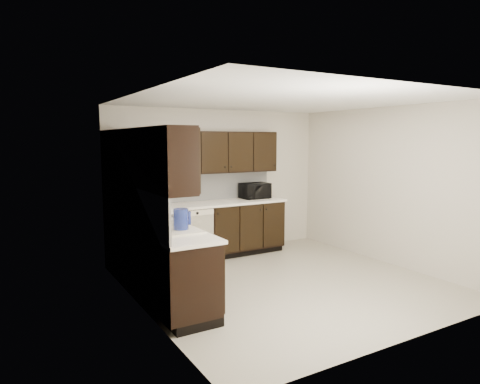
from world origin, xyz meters
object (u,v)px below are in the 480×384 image
Objects in this scene: sink at (171,234)px; storage_bin at (164,219)px; blue_pitcher at (181,220)px; toaster_oven at (125,202)px; microwave at (255,191)px.

sink is 0.28m from storage_bin.
sink is 0.24m from blue_pitcher.
toaster_oven is at bearing 92.08° from sink.
blue_pitcher reaches higher than storage_bin.
blue_pitcher is (-2.21, -1.90, -0.01)m from microwave.
sink is 1.65× the size of microwave.
blue_pitcher is at bearing -78.49° from toaster_oven.
microwave reaches higher than storage_bin.
toaster_oven is 1.85m from blue_pitcher.
sink is 2.39× the size of toaster_oven.
microwave reaches higher than blue_pitcher.
storage_bin is at bearing 82.92° from blue_pitcher.
sink is 2.89m from microwave.
blue_pitcher is (0.13, -1.84, 0.02)m from toaster_oven.
toaster_oven reaches higher than storage_bin.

